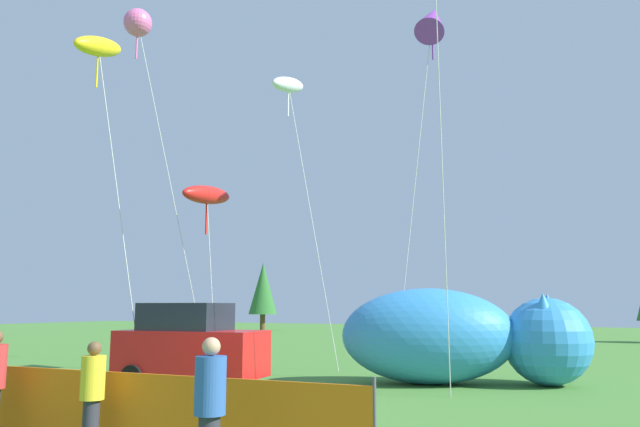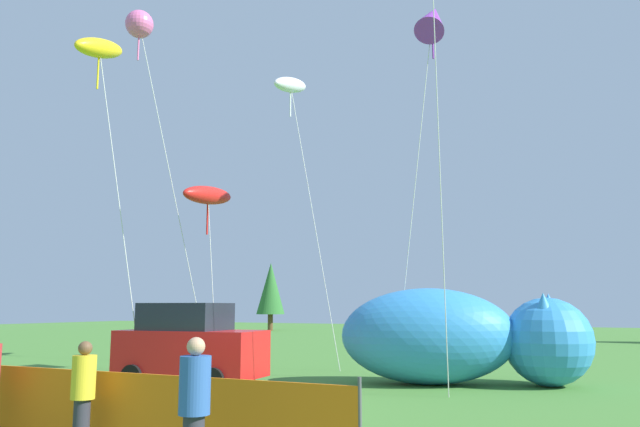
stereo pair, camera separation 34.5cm
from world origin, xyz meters
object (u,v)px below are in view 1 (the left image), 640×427
at_px(kite_purple_delta, 432,21).
at_px(spectator_in_grey_shirt, 210,404).
at_px(inflatable_cat, 458,340).
at_px(spectator_in_blue_shirt, 92,392).
at_px(kite_pink_octopus, 138,24).
at_px(kite_yellow_hero, 99,48).
at_px(kite_red_lizard, 207,195).
at_px(folding_chair, 252,404).
at_px(kite_white_ghost, 288,86).
at_px(parked_car, 190,346).

bearing_deg(kite_purple_delta, spectator_in_grey_shirt, -89.63).
distance_m(spectator_in_grey_shirt, kite_purple_delta, 15.46).
height_order(inflatable_cat, spectator_in_grey_shirt, inflatable_cat).
height_order(spectator_in_blue_shirt, kite_pink_octopus, kite_pink_octopus).
bearing_deg(kite_purple_delta, kite_yellow_hero, -151.30).
bearing_deg(kite_red_lizard, folding_chair, -49.02).
xyz_separation_m(kite_white_ghost, kite_pink_octopus, (-3.00, -5.30, 0.91)).
xyz_separation_m(kite_pink_octopus, kite_yellow_hero, (0.46, -2.15, -1.78)).
height_order(spectator_in_grey_shirt, kite_yellow_hero, kite_yellow_hero).
xyz_separation_m(folding_chair, kite_pink_octopus, (-8.42, 6.00, 11.21)).
xyz_separation_m(spectator_in_grey_shirt, kite_yellow_hero, (-9.11, 6.74, 8.98)).
height_order(kite_white_ghost, kite_red_lizard, kite_white_ghost).
relative_size(kite_pink_octopus, kite_purple_delta, 1.02).
xyz_separation_m(parked_car, kite_pink_octopus, (-3.42, 1.10, 10.64)).
bearing_deg(spectator_in_blue_shirt, inflatable_cat, 73.36).
bearing_deg(kite_yellow_hero, spectator_in_blue_shirt, -43.04).
bearing_deg(folding_chair, kite_purple_delta, -14.89).
distance_m(kite_white_ghost, kite_red_lizard, 6.63).
height_order(spectator_in_grey_shirt, kite_purple_delta, kite_purple_delta).
relative_size(folding_chair, spectator_in_blue_shirt, 0.53).
bearing_deg(spectator_in_blue_shirt, kite_pink_octopus, 130.20).
bearing_deg(kite_purple_delta, kite_red_lizard, -166.39).
distance_m(spectator_in_blue_shirt, kite_yellow_hero, 12.66).
bearing_deg(folding_chair, spectator_in_grey_shirt, -166.31).
relative_size(parked_car, kite_white_ghost, 0.36).
relative_size(kite_white_ghost, kite_red_lizard, 1.85).
xyz_separation_m(spectator_in_blue_shirt, kite_red_lizard, (-4.63, 9.24, 4.88)).
height_order(folding_chair, kite_white_ghost, kite_white_ghost).
relative_size(spectator_in_blue_shirt, kite_yellow_hero, 0.16).
distance_m(spectator_in_blue_shirt, kite_white_ghost, 17.20).
relative_size(kite_red_lizard, kite_pink_octopus, 0.51).
relative_size(folding_chair, spectator_in_grey_shirt, 0.49).
xyz_separation_m(kite_red_lizard, kite_pink_octopus, (-2.29, -1.05, 5.96)).
bearing_deg(kite_yellow_hero, kite_pink_octopus, 101.95).
bearing_deg(kite_red_lizard, kite_purple_delta, 13.61).
distance_m(kite_yellow_hero, kite_purple_delta, 10.37).
xyz_separation_m(inflatable_cat, kite_pink_octopus, (-10.09, -2.43, 10.50)).
distance_m(spectator_in_grey_shirt, kite_white_ghost, 18.47).
height_order(parked_car, spectator_in_grey_shirt, parked_car).
height_order(kite_white_ghost, kite_purple_delta, kite_purple_delta).
distance_m(parked_car, kite_white_ghost, 11.65).
bearing_deg(kite_white_ghost, folding_chair, -64.39).
bearing_deg(parked_car, kite_pink_octopus, 155.70).
distance_m(inflatable_cat, kite_red_lizard, 9.13).
bearing_deg(kite_purple_delta, inflatable_cat, -31.44).
height_order(spectator_in_blue_shirt, kite_red_lizard, kite_red_lizard).
relative_size(parked_car, spectator_in_grey_shirt, 2.32).
bearing_deg(kite_pink_octopus, parked_car, -17.91).
xyz_separation_m(parked_car, spectator_in_blue_shirt, (3.51, -7.08, -0.20)).
xyz_separation_m(kite_white_ghost, kite_purple_delta, (6.49, -2.51, 0.29)).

